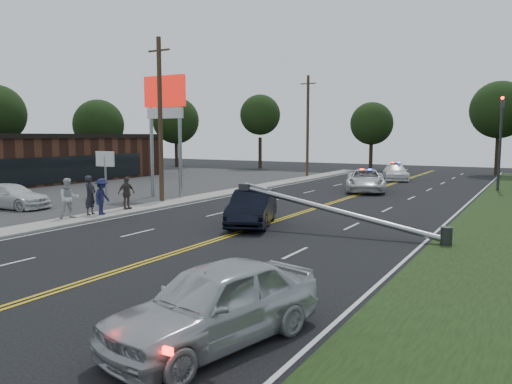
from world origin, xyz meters
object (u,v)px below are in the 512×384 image
Objects in this scene: waiting_sedan at (215,303)px; bystander_b at (69,198)px; parked_car at (11,196)px; pylon_sign at (165,107)px; emergency_b at (395,172)px; bystander_c at (102,197)px; small_sign at (105,163)px; crashed_sedan at (252,208)px; fallen_streetlight at (347,213)px; bystander_d at (126,193)px; emergency_a at (366,180)px; bystander_a at (90,195)px; traffic_signal at (501,135)px; utility_pole_far at (308,126)px; utility_pole_mid at (160,120)px.

bystander_b is at bearing 163.33° from waiting_sedan.
parked_car is 2.45× the size of bystander_b.
pylon_sign is 4.09× the size of bystander_b.
emergency_b is 2.74× the size of bystander_c.
small_sign reaches higher than crashed_sedan.
fallen_streetlight is 4.58m from crashed_sedan.
crashed_sedan is 2.76× the size of bystander_d.
emergency_a reaches higher than emergency_b.
bystander_c is at bearing -44.79° from small_sign.
bystander_a is (1.76, -8.03, -4.88)m from pylon_sign.
emergency_b is 2.59× the size of bystander_b.
emergency_a is (13.80, 12.40, -1.51)m from small_sign.
crashed_sedan is 26.95m from emergency_b.
traffic_signal reaches higher than bystander_c.
bystander_d is (-16.88, -21.65, -3.20)m from traffic_signal.
utility_pole_far is 2.08× the size of parked_car.
waiting_sedan is 17.12m from bystander_c.
utility_pole_far is 5.11× the size of bystander_b.
emergency_a is (-5.81, 28.16, -0.00)m from waiting_sedan.
small_sign reaches higher than emergency_a.
pylon_sign is 24.53m from waiting_sedan.
traffic_signal is at bearing 40.39° from pylon_sign.
fallen_streetlight reaches higher than bystander_d.
crashed_sedan reaches higher than emergency_b.
bystander_c is at bearing -73.73° from pylon_sign.
waiting_sedan is at bearing -92.88° from bystander_b.
utility_pole_far reaches higher than small_sign.
bystander_b reaches higher than bystander_c.
waiting_sedan is 22.80m from parked_car.
crashed_sedan is at bearing -109.51° from emergency_b.
bystander_a is (-17.04, -24.02, -3.08)m from traffic_signal.
small_sign reaches higher than emergency_b.
bystander_b is (-0.05, -1.28, -0.02)m from bystander_a.
utility_pole_mid is at bearing -53.75° from parked_car.
utility_pole_mid is 2.04× the size of crashed_sedan.
fallen_streetlight reaches higher than waiting_sedan.
crashed_sedan is (8.80, -26.00, -4.27)m from utility_pole_far.
bystander_a is at bearing -125.65° from emergency_b.
traffic_signal is 3.60× the size of bystander_b.
traffic_signal reaches higher than crashed_sedan.
crashed_sedan is at bearing 130.77° from waiting_sedan.
traffic_signal is 33.79m from parked_car.
bystander_c is (-13.86, 10.05, 0.22)m from waiting_sedan.
small_sign is 0.64× the size of waiting_sedan.
traffic_signal is 29.61m from bystander_a.
pylon_sign is at bearing -39.38° from parked_car.
bystander_d is at bearing -9.66° from bystander_c.
bystander_a is at bearing -132.77° from emergency_a.
bystander_b reaches higher than emergency_b.
bystander_d is at bearing -88.63° from utility_pole_far.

